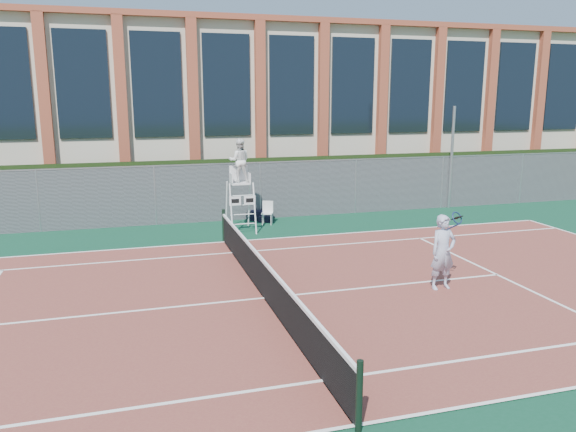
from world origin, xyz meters
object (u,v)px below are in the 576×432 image
object	(u,v)px
steel_pole	(451,158)
umpire_chair	(239,163)
plastic_chair	(268,211)
tennis_player	(443,252)

from	to	relation	value
steel_pole	umpire_chair	xyz separation A→B (m)	(-9.48, -1.66, 0.25)
plastic_chair	steel_pole	bearing A→B (deg)	6.07
umpire_chair	tennis_player	size ratio (longest dim) A/B	1.78
plastic_chair	tennis_player	size ratio (longest dim) A/B	0.46
tennis_player	plastic_chair	bearing A→B (deg)	105.59
umpire_chair	plastic_chair	xyz separation A→B (m)	(1.19, 0.77, -1.90)
umpire_chair	tennis_player	xyz separation A→B (m)	(3.53, -7.59, -1.45)
steel_pole	umpire_chair	distance (m)	9.63
steel_pole	plastic_chair	world-z (taller)	steel_pole
tennis_player	steel_pole	bearing A→B (deg)	57.24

